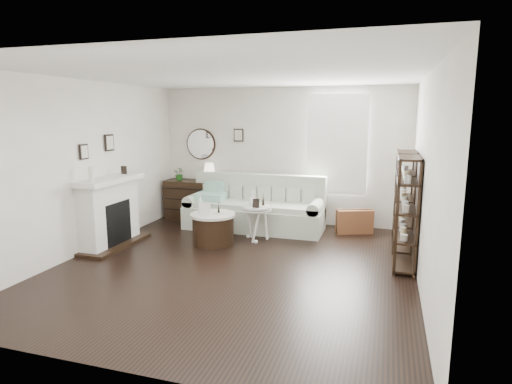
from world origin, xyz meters
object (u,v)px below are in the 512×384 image
(dresser, at_px, (195,199))
(pedestal_table, at_px, (257,209))
(drum_table, at_px, (213,229))
(sofa, at_px, (255,211))

(dresser, height_order, pedestal_table, dresser)
(dresser, height_order, drum_table, dresser)
(drum_table, xyz_separation_m, pedestal_table, (0.65, 0.42, 0.29))
(drum_table, bearing_deg, pedestal_table, 32.65)
(sofa, distance_m, dresser, 1.51)
(drum_table, height_order, pedestal_table, pedestal_table)
(dresser, bearing_deg, drum_table, -55.58)
(sofa, height_order, pedestal_table, sofa)
(sofa, relative_size, pedestal_table, 4.29)
(pedestal_table, bearing_deg, sofa, 109.67)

